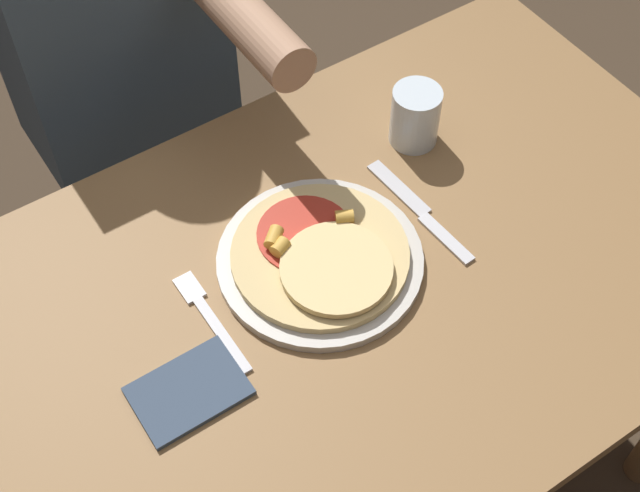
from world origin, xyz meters
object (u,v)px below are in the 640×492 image
at_px(dining_table, 345,328).
at_px(plate, 320,260).
at_px(pizza, 322,256).
at_px(person_diner, 116,43).
at_px(drinking_glass, 415,116).
at_px(knife, 421,213).
at_px(fork, 209,315).

relative_size(dining_table, plate, 4.18).
bearing_deg(dining_table, pizza, 106.13).
bearing_deg(person_diner, drinking_glass, -57.76).
distance_m(pizza, drinking_glass, 0.28).
xyz_separation_m(knife, drinking_glass, (0.08, 0.12, 0.04)).
height_order(pizza, fork, pizza).
height_order(fork, knife, same).
bearing_deg(plate, knife, -2.55).
relative_size(plate, fork, 1.61).
height_order(plate, knife, plate).
bearing_deg(person_diner, dining_table, -85.69).
bearing_deg(dining_table, fork, 162.44).
xyz_separation_m(dining_table, person_diner, (-0.05, 0.61, 0.12)).
bearing_deg(pizza, plate, 86.23).
relative_size(drinking_glass, person_diner, 0.08).
bearing_deg(knife, fork, 177.01).
distance_m(dining_table, drinking_glass, 0.33).
relative_size(fork, knife, 0.79).
relative_size(dining_table, knife, 5.33).
height_order(dining_table, plate, plate).
height_order(knife, person_diner, person_diner).
relative_size(plate, knife, 1.28).
bearing_deg(drinking_glass, fork, -165.55).
bearing_deg(plate, pizza, -93.77).
relative_size(pizza, drinking_glass, 2.59).
distance_m(dining_table, fork, 0.22).
bearing_deg(pizza, person_diner, 93.42).
bearing_deg(pizza, dining_table, -73.87).
xyz_separation_m(pizza, knife, (0.17, -0.00, -0.02)).
bearing_deg(person_diner, knife, -70.45).
relative_size(plate, drinking_glass, 3.01).
height_order(pizza, person_diner, person_diner).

